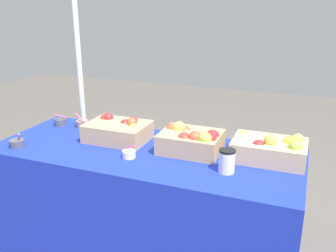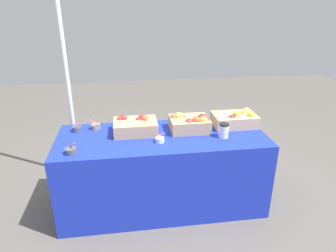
# 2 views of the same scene
# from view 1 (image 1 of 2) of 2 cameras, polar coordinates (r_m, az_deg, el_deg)

# --- Properties ---
(ground_plane) EXTENTS (10.00, 10.00, 0.00)m
(ground_plane) POSITION_cam_1_polar(r_m,az_deg,el_deg) (2.65, -3.31, -18.64)
(ground_plane) COLOR #56514C
(table) EXTENTS (1.90, 0.76, 0.74)m
(table) POSITION_cam_1_polar(r_m,az_deg,el_deg) (2.45, -3.47, -11.75)
(table) COLOR #192DB7
(table) RESTS_ON ground_plane
(apple_crate_left) EXTENTS (0.41, 0.28, 0.17)m
(apple_crate_left) POSITION_cam_1_polar(r_m,az_deg,el_deg) (2.20, 15.50, -3.47)
(apple_crate_left) COLOR tan
(apple_crate_left) RESTS_ON table
(apple_crate_middle) EXTENTS (0.36, 0.29, 0.17)m
(apple_crate_middle) POSITION_cam_1_polar(r_m,az_deg,el_deg) (2.23, 3.78, -2.20)
(apple_crate_middle) COLOR tan
(apple_crate_middle) RESTS_ON table
(apple_crate_right) EXTENTS (0.40, 0.29, 0.16)m
(apple_crate_right) POSITION_cam_1_polar(r_m,az_deg,el_deg) (2.44, -7.62, -0.66)
(apple_crate_right) COLOR tan
(apple_crate_right) RESTS_ON table
(sample_bowl_near) EXTENTS (0.09, 0.09, 0.10)m
(sample_bowl_near) POSITION_cam_1_polar(r_m,az_deg,el_deg) (2.51, -22.37, -2.49)
(sample_bowl_near) COLOR #4C4C51
(sample_bowl_near) RESTS_ON table
(sample_bowl_mid) EXTENTS (0.10, 0.09, 0.10)m
(sample_bowl_mid) POSITION_cam_1_polar(r_m,az_deg,el_deg) (2.76, -13.16, 0.38)
(sample_bowl_mid) COLOR gray
(sample_bowl_mid) RESTS_ON table
(sample_bowl_far) EXTENTS (0.09, 0.09, 0.10)m
(sample_bowl_far) POSITION_cam_1_polar(r_m,az_deg,el_deg) (2.83, -16.36, 0.60)
(sample_bowl_far) COLOR #4C4C51
(sample_bowl_far) RESTS_ON table
(sample_bowl_extra) EXTENTS (0.09, 0.08, 0.09)m
(sample_bowl_extra) POSITION_cam_1_polar(r_m,az_deg,el_deg) (2.17, -6.07, -4.32)
(sample_bowl_extra) COLOR silver
(sample_bowl_extra) RESTS_ON table
(coffee_cup) EXTENTS (0.09, 0.09, 0.13)m
(coffee_cup) POSITION_cam_1_polar(r_m,az_deg,el_deg) (1.99, 9.11, -5.37)
(coffee_cup) COLOR silver
(coffee_cup) RESTS_ON table
(tent_pole) EXTENTS (0.04, 0.04, 2.12)m
(tent_pole) POSITION_cam_1_polar(r_m,az_deg,el_deg) (3.18, -13.53, 8.20)
(tent_pole) COLOR white
(tent_pole) RESTS_ON ground_plane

